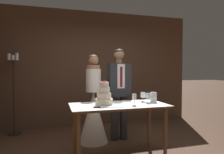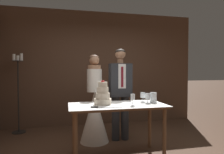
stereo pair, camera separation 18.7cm
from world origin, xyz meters
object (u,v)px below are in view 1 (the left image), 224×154
(bride, at_px, (93,110))
(candle_stand, at_px, (14,93))
(cake_table, at_px, (119,111))
(wine_glass_far, at_px, (143,95))
(tiered_cake, at_px, (104,96))
(wine_glass_middle, at_px, (148,96))
(hurricane_candle, at_px, (153,97))
(cake_knife, at_px, (103,107))
(groom, at_px, (119,89))
(wine_glass_near, at_px, (134,97))

(bride, distance_m, candle_stand, 1.79)
(cake_table, distance_m, candle_stand, 2.44)
(wine_glass_far, bearing_deg, tiered_cake, -173.15)
(wine_glass_middle, distance_m, bride, 1.11)
(cake_table, xyz_separation_m, wine_glass_far, (0.47, 0.14, 0.21))
(tiered_cake, relative_size, candle_stand, 0.21)
(wine_glass_far, distance_m, hurricane_candle, 0.17)
(cake_table, height_order, wine_glass_far, wine_glass_far)
(cake_knife, relative_size, groom, 0.25)
(candle_stand, bearing_deg, wine_glass_far, -34.35)
(wine_glass_far, bearing_deg, bride, 139.30)
(wine_glass_far, distance_m, candle_stand, 2.71)
(cake_table, bearing_deg, wine_glass_middle, 1.29)
(wine_glass_middle, relative_size, bride, 0.10)
(wine_glass_near, distance_m, candle_stand, 2.68)
(cake_table, bearing_deg, tiered_cake, 164.86)
(wine_glass_middle, distance_m, groom, 0.79)
(bride, bearing_deg, wine_glass_near, -63.82)
(wine_glass_near, relative_size, groom, 0.10)
(wine_glass_middle, height_order, hurricane_candle, hurricane_candle)
(cake_knife, xyz_separation_m, bride, (0.05, 0.96, -0.24))
(wine_glass_middle, bearing_deg, wine_glass_far, 102.20)
(tiered_cake, height_order, candle_stand, candle_stand)
(cake_knife, bearing_deg, wine_glass_near, 17.46)
(tiered_cake, bearing_deg, bride, 92.62)
(wine_glass_near, bearing_deg, tiered_cake, 153.70)
(cake_knife, distance_m, bride, 0.99)
(cake_knife, distance_m, groom, 1.12)
(tiered_cake, relative_size, hurricane_candle, 2.22)
(wine_glass_middle, relative_size, candle_stand, 0.09)
(tiered_cake, bearing_deg, candle_stand, 133.88)
(wine_glass_far, bearing_deg, hurricane_candle, -36.61)
(groom, bearing_deg, bride, 179.94)
(wine_glass_middle, relative_size, hurricane_candle, 0.94)
(wine_glass_near, height_order, hurricane_candle, wine_glass_near)
(wine_glass_middle, distance_m, candle_stand, 2.81)
(cake_table, xyz_separation_m, wine_glass_middle, (0.50, 0.01, 0.21))
(cake_table, height_order, groom, groom)
(wine_glass_far, relative_size, candle_stand, 0.09)
(tiered_cake, distance_m, wine_glass_far, 0.69)
(tiered_cake, xyz_separation_m, hurricane_candle, (0.83, -0.02, -0.05))
(hurricane_candle, bearing_deg, cake_table, -176.28)
(wine_glass_middle, bearing_deg, groom, 108.13)
(cake_knife, height_order, wine_glass_far, wine_glass_far)
(hurricane_candle, relative_size, candle_stand, 0.10)
(cake_knife, distance_m, wine_glass_near, 0.51)
(wine_glass_middle, bearing_deg, tiered_cake, 176.16)
(wine_glass_near, height_order, candle_stand, candle_stand)
(cake_knife, relative_size, wine_glass_near, 2.52)
(wine_glass_far, relative_size, hurricane_candle, 0.95)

